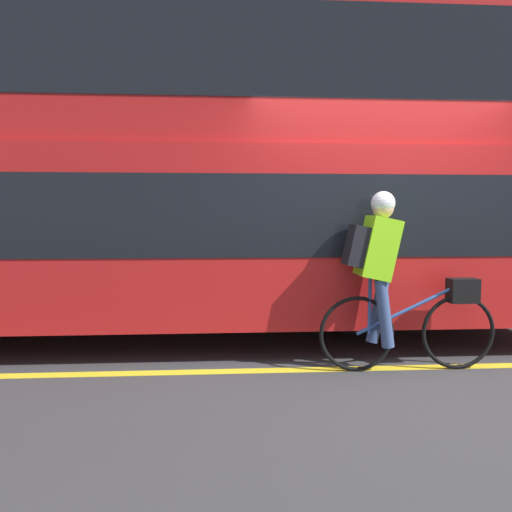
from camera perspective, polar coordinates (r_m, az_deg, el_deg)
name	(u,v)px	position (r m, az deg, el deg)	size (l,w,h in m)	color
ground_plane	(398,377)	(4.64, 15.88, -13.19)	(80.00, 80.00, 0.00)	#38383A
road_center_line	(388,368)	(4.87, 14.81, -12.25)	(50.00, 0.14, 0.01)	yellow
sidewalk_curb	(297,283)	(10.11, 4.76, -3.14)	(60.00, 1.98, 0.13)	gray
building_facade	(291,104)	(11.43, 3.98, 16.96)	(60.00, 0.30, 7.76)	brown
bus	(33,161)	(6.28, -24.16, 9.84)	(11.98, 2.56, 3.63)	black
cyclist_on_bike	(390,275)	(4.63, 15.12, -2.12)	(1.63, 0.32, 1.62)	black
trash_bin	(397,258)	(10.46, 15.78, -0.26)	(0.56, 0.56, 0.88)	#515156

